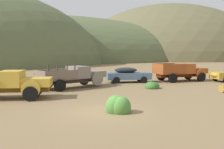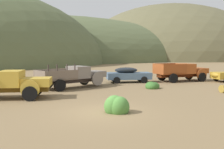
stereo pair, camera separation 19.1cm
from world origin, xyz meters
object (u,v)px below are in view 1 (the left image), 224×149
at_px(truck_primer_gray, 76,76).
at_px(car_chalk_blue, 130,75).
at_px(truck_oxide_orange, 184,72).
at_px(truck_faded_yellow, 11,84).

distance_m(truck_primer_gray, car_chalk_blue, 6.30).
xyz_separation_m(car_chalk_blue, truck_oxide_orange, (5.93, -1.50, 0.20)).
relative_size(car_chalk_blue, truck_oxide_orange, 0.85).
relative_size(truck_primer_gray, truck_oxide_orange, 1.08).
bearing_deg(truck_oxide_orange, car_chalk_blue, 172.09).
relative_size(truck_faded_yellow, truck_oxide_orange, 1.10).
height_order(truck_primer_gray, car_chalk_blue, truck_primer_gray).
height_order(car_chalk_blue, truck_oxide_orange, truck_oxide_orange).
bearing_deg(truck_primer_gray, truck_faded_yellow, -163.69).
distance_m(truck_faded_yellow, truck_primer_gray, 6.61).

